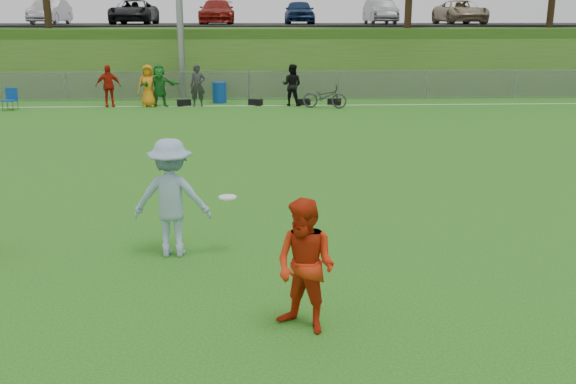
{
  "coord_description": "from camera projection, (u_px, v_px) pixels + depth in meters",
  "views": [
    {
      "loc": [
        0.32,
        -8.59,
        3.61
      ],
      "look_at": [
        0.77,
        0.5,
        1.1
      ],
      "focal_mm": 40.0,
      "sensor_mm": 36.0,
      "label": 1
    }
  ],
  "objects": [
    {
      "name": "fence",
      "position": [
        249.0,
        85.0,
        28.3
      ],
      "size": [
        58.0,
        0.06,
        1.3
      ],
      "color": "gray",
      "rests_on": "ground"
    },
    {
      "name": "berm",
      "position": [
        251.0,
        52.0,
        38.67
      ],
      "size": [
        120.0,
        18.0,
        3.0
      ],
      "primitive_type": "cube",
      "color": "#2F5618",
      "rests_on": "ground"
    },
    {
      "name": "car_row",
      "position": [
        231.0,
        12.0,
        38.96
      ],
      "size": [
        32.04,
        5.18,
        1.44
      ],
      "color": "white",
      "rests_on": "parking_lot"
    },
    {
      "name": "sideline_far",
      "position": [
        249.0,
        106.0,
        26.55
      ],
      "size": [
        60.0,
        0.1,
        0.01
      ],
      "primitive_type": "cube",
      "color": "white",
      "rests_on": "ground"
    },
    {
      "name": "player_blue",
      "position": [
        171.0,
        198.0,
        9.79
      ],
      "size": [
        1.22,
        0.74,
        1.84
      ],
      "primitive_type": "imported",
      "rotation": [
        0.0,
        0.0,
        3.09
      ],
      "color": "#90ACC8",
      "rests_on": "ground"
    },
    {
      "name": "recycling_bin",
      "position": [
        219.0,
        93.0,
        27.34
      ],
      "size": [
        0.62,
        0.62,
        0.88
      ],
      "primitive_type": "cylinder",
      "rotation": [
        0.0,
        0.0,
        -0.06
      ],
      "color": "#0D3A92",
      "rests_on": "ground"
    },
    {
      "name": "ground",
      "position": [
        237.0,
        275.0,
        9.22
      ],
      "size": [
        120.0,
        120.0,
        0.0
      ],
      "primitive_type": "plane",
      "color": "#1D6014",
      "rests_on": "ground"
    },
    {
      "name": "player_red_center",
      "position": [
        306.0,
        266.0,
        7.43
      ],
      "size": [
        0.99,
        0.96,
        1.6
      ],
      "primitive_type": "imported",
      "rotation": [
        0.0,
        0.0,
        -0.65
      ],
      "color": "red",
      "rests_on": "ground"
    },
    {
      "name": "bicycle",
      "position": [
        325.0,
        96.0,
        25.8
      ],
      "size": [
        1.88,
        1.03,
        0.93
      ],
      "primitive_type": "imported",
      "rotation": [
        0.0,
        0.0,
        1.33
      ],
      "color": "#303033",
      "rests_on": "ground"
    },
    {
      "name": "spectator_row",
      "position": [
        182.0,
        86.0,
        26.2
      ],
      "size": [
        8.52,
        0.89,
        1.69
      ],
      "color": "#B81B0C",
      "rests_on": "ground"
    },
    {
      "name": "camp_chair",
      "position": [
        10.0,
        104.0,
        25.29
      ],
      "size": [
        0.52,
        0.53,
        0.86
      ],
      "rotation": [
        0.0,
        0.0,
        -0.1
      ],
      "color": "#0E3E97",
      "rests_on": "ground"
    },
    {
      "name": "frisbee",
      "position": [
        228.0,
        197.0,
        9.87
      ],
      "size": [
        0.28,
        0.28,
        0.03
      ],
      "color": "white",
      "rests_on": "ground"
    },
    {
      "name": "parking_lot",
      "position": [
        250.0,
        25.0,
        40.18
      ],
      "size": [
        120.0,
        12.0,
        0.1
      ],
      "primitive_type": "cube",
      "color": "black",
      "rests_on": "berm"
    },
    {
      "name": "gear_bags",
      "position": [
        270.0,
        102.0,
        26.65
      ],
      "size": [
        6.85,
        0.48,
        0.26
      ],
      "color": "black",
      "rests_on": "ground"
    }
  ]
}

